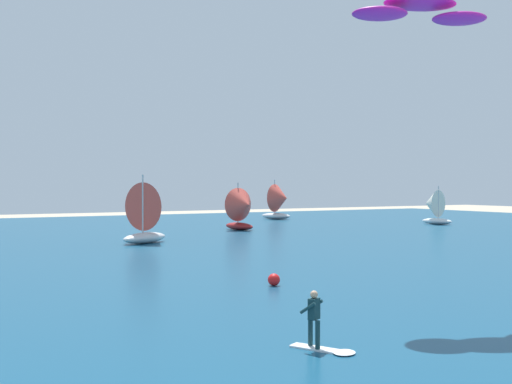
{
  "coord_description": "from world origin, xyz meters",
  "views": [
    {
      "loc": [
        -8.9,
        2.73,
        4.77
      ],
      "look_at": [
        0.33,
        19.3,
        4.57
      ],
      "focal_mm": 43.45,
      "sensor_mm": 36.0,
      "label": 1
    }
  ],
  "objects_px": {
    "sailboat_far_left": "(243,208)",
    "kite": "(420,11)",
    "sailboat_heeled_over": "(433,207)",
    "sailboat_far_right": "(280,201)",
    "kitesurfer": "(320,329)",
    "marker_buoy": "(274,280)",
    "sailboat_mid_right": "(150,212)"
  },
  "relations": [
    {
      "from": "kitesurfer",
      "to": "sailboat_mid_right",
      "type": "relative_size",
      "value": 0.36
    },
    {
      "from": "sailboat_far_left",
      "to": "sailboat_far_right",
      "type": "xyz_separation_m",
      "value": [
        14.2,
        15.89,
        0.22
      ]
    },
    {
      "from": "kite",
      "to": "sailboat_far_left",
      "type": "xyz_separation_m",
      "value": [
        13.2,
        39.27,
        -9.0
      ]
    },
    {
      "from": "sailboat_far_left",
      "to": "marker_buoy",
      "type": "bearing_deg",
      "value": -115.57
    },
    {
      "from": "sailboat_far_right",
      "to": "kitesurfer",
      "type": "bearing_deg",
      "value": -120.38
    },
    {
      "from": "sailboat_far_left",
      "to": "sailboat_far_right",
      "type": "height_order",
      "value": "sailboat_far_right"
    },
    {
      "from": "sailboat_far_left",
      "to": "sailboat_far_right",
      "type": "relative_size",
      "value": 0.91
    },
    {
      "from": "kitesurfer",
      "to": "sailboat_far_left",
      "type": "height_order",
      "value": "sailboat_far_left"
    },
    {
      "from": "sailboat_far_right",
      "to": "marker_buoy",
      "type": "relative_size",
      "value": 9.44
    },
    {
      "from": "sailboat_heeled_over",
      "to": "sailboat_mid_right",
      "type": "distance_m",
      "value": 38.41
    },
    {
      "from": "kitesurfer",
      "to": "sailboat_far_right",
      "type": "height_order",
      "value": "sailboat_far_right"
    },
    {
      "from": "sailboat_mid_right",
      "to": "marker_buoy",
      "type": "height_order",
      "value": "sailboat_mid_right"
    },
    {
      "from": "marker_buoy",
      "to": "sailboat_far_left",
      "type": "bearing_deg",
      "value": 64.43
    },
    {
      "from": "kite",
      "to": "sailboat_heeled_over",
      "type": "height_order",
      "value": "kite"
    },
    {
      "from": "kitesurfer",
      "to": "sailboat_mid_right",
      "type": "height_order",
      "value": "sailboat_mid_right"
    },
    {
      "from": "kite",
      "to": "sailboat_mid_right",
      "type": "bearing_deg",
      "value": 89.74
    },
    {
      "from": "sailboat_heeled_over",
      "to": "marker_buoy",
      "type": "xyz_separation_m",
      "value": [
        -40.16,
        -29.99,
        -1.82
      ]
    },
    {
      "from": "marker_buoy",
      "to": "kite",
      "type": "bearing_deg",
      "value": -73.2
    },
    {
      "from": "sailboat_mid_right",
      "to": "sailboat_far_left",
      "type": "bearing_deg",
      "value": 33.28
    },
    {
      "from": "sailboat_far_left",
      "to": "kite",
      "type": "bearing_deg",
      "value": -108.58
    },
    {
      "from": "sailboat_far_left",
      "to": "sailboat_mid_right",
      "type": "height_order",
      "value": "sailboat_mid_right"
    },
    {
      "from": "sailboat_far_right",
      "to": "sailboat_far_left",
      "type": "bearing_deg",
      "value": -131.78
    },
    {
      "from": "sailboat_heeled_over",
      "to": "sailboat_far_right",
      "type": "relative_size",
      "value": 0.85
    },
    {
      "from": "kitesurfer",
      "to": "kite",
      "type": "bearing_deg",
      "value": 24.53
    },
    {
      "from": "kite",
      "to": "sailboat_heeled_over",
      "type": "bearing_deg",
      "value": 44.36
    },
    {
      "from": "sailboat_mid_right",
      "to": "marker_buoy",
      "type": "relative_size",
      "value": 9.61
    },
    {
      "from": "kite",
      "to": "sailboat_heeled_over",
      "type": "xyz_separation_m",
      "value": [
        38.0,
        37.16,
        -9.16
      ]
    },
    {
      "from": "sailboat_far_right",
      "to": "sailboat_mid_right",
      "type": "bearing_deg",
      "value": -138.09
    },
    {
      "from": "sailboat_heeled_over",
      "to": "sailboat_far_left",
      "type": "relative_size",
      "value": 0.93
    },
    {
      "from": "sailboat_far_left",
      "to": "sailboat_mid_right",
      "type": "xyz_separation_m",
      "value": [
        -13.06,
        -8.57,
        0.26
      ]
    },
    {
      "from": "sailboat_far_left",
      "to": "sailboat_heeled_over",
      "type": "bearing_deg",
      "value": -4.87
    },
    {
      "from": "sailboat_heeled_over",
      "to": "marker_buoy",
      "type": "height_order",
      "value": "sailboat_heeled_over"
    }
  ]
}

